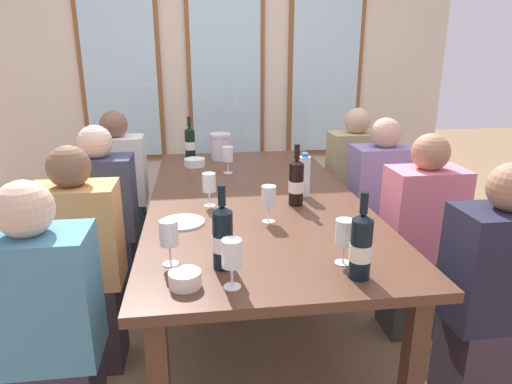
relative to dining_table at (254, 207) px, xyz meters
name	(u,v)px	position (x,y,z in m)	size (l,w,h in m)	color
ground_plane	(254,313)	(0.00, 0.00, -0.68)	(12.00, 12.00, 0.00)	#816446
back_wall_with_windows	(225,56)	(0.00, 2.02, 0.77)	(4.31, 0.10, 2.90)	beige
dining_table	(254,207)	(0.00, 0.00, 0.00)	(1.11, 2.23, 0.74)	#513122
white_plate_0	(182,222)	(-0.38, -0.36, 0.07)	(0.21, 0.21, 0.01)	white
metal_pitcher	(221,146)	(-0.13, 0.89, 0.16)	(0.16, 0.16, 0.19)	silver
wine_bottle_0	(361,246)	(0.25, -0.97, 0.18)	(0.08, 0.08, 0.31)	black
wine_bottle_1	(190,143)	(-0.35, 0.97, 0.18)	(0.08, 0.08, 0.30)	black
wine_bottle_2	(223,237)	(-0.22, -0.83, 0.19)	(0.08, 0.08, 0.32)	black
wine_bottle_3	(296,182)	(0.20, -0.17, 0.19)	(0.08, 0.08, 0.32)	black
tasting_bowl_0	(195,162)	(-0.32, 0.71, 0.09)	(0.15, 0.15, 0.05)	white
tasting_bowl_1	(185,279)	(-0.36, -0.95, 0.09)	(0.11, 0.11, 0.05)	white
water_bottle	(304,176)	(0.27, -0.04, 0.18)	(0.06, 0.06, 0.24)	white
wine_glass_0	(232,256)	(-0.20, -0.98, 0.18)	(0.07, 0.07, 0.17)	white
wine_glass_1	(209,184)	(-0.25, -0.14, 0.18)	(0.07, 0.07, 0.17)	white
wine_glass_2	(269,197)	(0.02, -0.40, 0.19)	(0.07, 0.07, 0.17)	white
wine_glass_3	(228,156)	(-0.10, 0.50, 0.18)	(0.07, 0.07, 0.17)	white
wine_glass_4	(169,235)	(-0.41, -0.78, 0.18)	(0.07, 0.07, 0.17)	white
wine_glass_5	(344,234)	(0.22, -0.86, 0.18)	(0.07, 0.07, 0.17)	white
seated_person_0	(45,339)	(-0.86, -0.88, -0.15)	(0.38, 0.24, 1.11)	#312B37
seated_person_1	(492,303)	(0.86, -0.87, -0.15)	(0.38, 0.24, 1.11)	#392C37
seated_person_2	(120,192)	(-0.86, 0.86, -0.15)	(0.38, 0.24, 1.11)	#223041
seated_person_3	(353,186)	(0.86, 0.79, -0.15)	(0.38, 0.24, 1.11)	#2D2B2F
seated_person_4	(104,224)	(-0.86, 0.24, -0.15)	(0.38, 0.24, 1.11)	#212534
seated_person_5	(379,208)	(0.86, 0.29, -0.15)	(0.38, 0.24, 1.11)	#372640
seated_person_6	(82,268)	(-0.86, -0.32, -0.15)	(0.38, 0.24, 1.11)	#2F252E
seated_person_7	(420,242)	(0.86, -0.26, -0.15)	(0.38, 0.24, 1.11)	#353832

